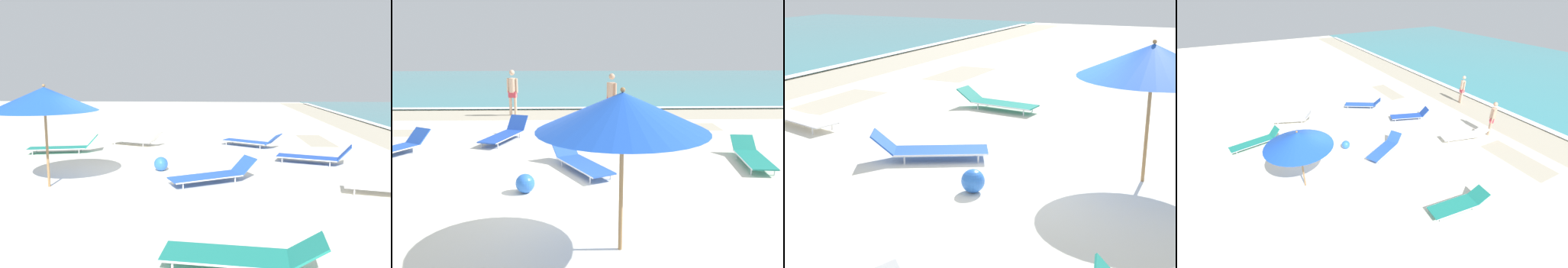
{
  "view_description": "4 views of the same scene",
  "coord_description": "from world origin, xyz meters",
  "views": [
    {
      "loc": [
        9.19,
        2.16,
        2.54
      ],
      "look_at": [
        -0.17,
        1.62,
        1.13
      ],
      "focal_mm": 35.0,
      "sensor_mm": 36.0,
      "label": 1
    },
    {
      "loc": [
        0.15,
        -7.58,
        3.07
      ],
      "look_at": [
        0.37,
        1.09,
        1.09
      ],
      "focal_mm": 40.0,
      "sensor_mm": 36.0,
      "label": 2
    },
    {
      "loc": [
        -8.21,
        -2.91,
        3.36
      ],
      "look_at": [
        -0.05,
        0.9,
        0.72
      ],
      "focal_mm": 50.0,
      "sensor_mm": 36.0,
      "label": 3
    },
    {
      "loc": [
        8.7,
        -3.13,
        6.68
      ],
      "look_at": [
        -0.19,
        1.67,
        0.83
      ],
      "focal_mm": 24.0,
      "sensor_mm": 36.0,
      "label": 4
    }
  ],
  "objects": [
    {
      "name": "sun_lounger_near_water_right",
      "position": [
        1.08,
        6.14,
        0.2
      ],
      "size": [
        1.17,
        2.43,
        0.5
      ],
      "rotation": [
        0.0,
        0.0,
        -0.25
      ],
      "color": "white",
      "rests_on": "ground_plane"
    },
    {
      "name": "beachgoer_shoreline_child",
      "position": [
        -2.35,
        9.25,
        1.0
      ],
      "size": [
        0.44,
        0.27,
        1.76
      ],
      "rotation": [
        0.0,
        0.0,
        2.89
      ],
      "color": "beige",
      "rests_on": "ground_plane"
    },
    {
      "name": "sun_lounger_mid_beach_solo",
      "position": [
        -4.69,
        -0.81,
        0.22
      ],
      "size": [
        1.29,
        2.09,
        0.58
      ],
      "rotation": [
        0.0,
        0.0,
        -0.37
      ],
      "color": "white",
      "rests_on": "ground_plane"
    },
    {
      "name": "beach_umbrella",
      "position": [
        0.77,
        -1.75,
        2.04
      ],
      "size": [
        2.41,
        2.41,
        2.38
      ],
      "color": "#9E7547",
      "rests_on": "ground_plane"
    },
    {
      "name": "sun_lounger_mid_beach_pair_a",
      "position": [
        -4.67,
        3.43,
        0.21
      ],
      "size": [
        1.64,
        2.18,
        0.55
      ],
      "rotation": [
        0.0,
        0.0,
        -0.54
      ],
      "color": "blue",
      "rests_on": "ground_plane"
    },
    {
      "name": "sun_lounger_near_water_left",
      "position": [
        -1.99,
        5.04,
        0.22
      ],
      "size": [
        1.26,
        2.18,
        0.61
      ],
      "rotation": [
        0.0,
        0.0,
        -0.33
      ],
      "color": "blue",
      "rests_on": "ground_plane"
    },
    {
      "name": "beach_ball",
      "position": [
        -0.89,
        0.64,
        0.19
      ],
      "size": [
        0.39,
        0.39,
        0.39
      ],
      "color": "blue",
      "rests_on": "ground_plane"
    },
    {
      "name": "sun_lounger_under_umbrella",
      "position": [
        4.4,
        2.5,
        0.21
      ],
      "size": [
        0.82,
        2.2,
        0.49
      ],
      "rotation": [
        0.0,
        0.0,
        -0.1
      ],
      "color": "#1E8475",
      "rests_on": "ground_plane"
    },
    {
      "name": "beachgoer_wading_adult",
      "position": [
        1.36,
        7.54,
        1.0
      ],
      "size": [
        0.33,
        0.36,
        1.76
      ],
      "rotation": [
        0.0,
        0.0,
        5.44
      ],
      "color": "tan",
      "rests_on": "ground_plane"
    },
    {
      "name": "ground_plane",
      "position": [
        0.0,
        0.01,
        -0.08
      ],
      "size": [
        60.0,
        60.0,
        0.16
      ],
      "color": "silver"
    },
    {
      "name": "sun_lounger_mid_beach_pair_b",
      "position": [
        -3.17,
        -2.98,
        0.21
      ],
      "size": [
        1.05,
        2.35,
        0.59
      ],
      "rotation": [
        0.0,
        0.0,
        0.2
      ],
      "color": "#1E8475",
      "rests_on": "ground_plane"
    },
    {
      "name": "sun_lounger_beside_umbrella",
      "position": [
        0.22,
        2.09,
        0.21
      ],
      "size": [
        1.54,
        2.2,
        0.56
      ],
      "rotation": [
        0.0,
        0.0,
        0.49
      ],
      "color": "blue",
      "rests_on": "ground_plane"
    }
  ]
}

